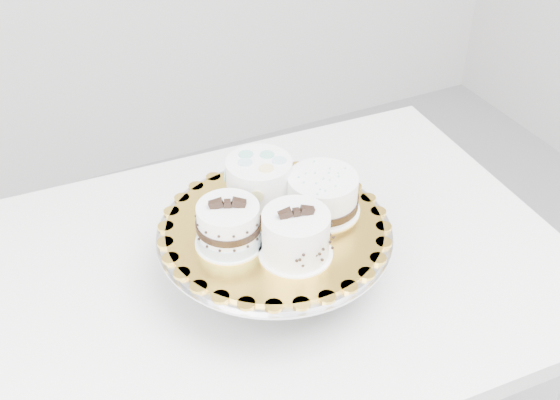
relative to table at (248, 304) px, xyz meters
name	(u,v)px	position (x,y,z in m)	size (l,w,h in m)	color
table	(248,304)	(0.00, 0.00, 0.00)	(1.17, 0.80, 0.75)	white
cake_stand	(275,243)	(0.04, -0.03, 0.16)	(0.39, 0.39, 0.10)	gray
cake_board	(275,227)	(0.04, -0.03, 0.19)	(0.36, 0.36, 0.01)	orange
cake_swirl	(296,236)	(0.04, -0.11, 0.23)	(0.12, 0.12, 0.09)	white
cake_banded	(229,226)	(-0.04, -0.04, 0.23)	(0.13, 0.13, 0.09)	white
cake_dots	(259,181)	(0.04, 0.04, 0.24)	(0.13, 0.13, 0.08)	white
cake_ribbon	(323,195)	(0.13, -0.03, 0.23)	(0.14, 0.14, 0.07)	white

